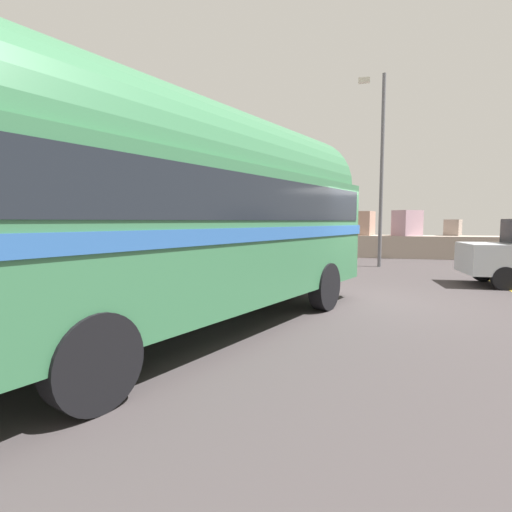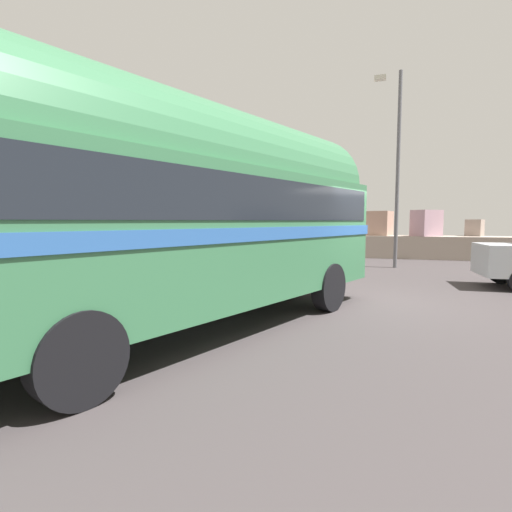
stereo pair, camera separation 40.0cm
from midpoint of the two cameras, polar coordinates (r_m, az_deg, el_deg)
The scene contains 5 objects.
ground at distance 9.26m, azimuth 15.05°, elevation -6.39°, with size 32.00×26.00×0.02m.
breakwater at distance 20.95m, azimuth 16.26°, elevation 1.87°, with size 31.36×2.01×2.42m.
vintage_coach at distance 6.50m, azimuth -7.11°, elevation 7.04°, with size 5.17×8.89×3.70m.
second_coach at distance 9.79m, azimuth -25.07°, elevation 5.93°, with size 5.03×8.90×3.70m.
lamp_post at distance 16.46m, azimuth 20.15°, elevation 12.80°, with size 1.03×0.49×7.42m.
Camera 2 is at (0.60, -9.02, 1.82)m, focal length 27.80 mm.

